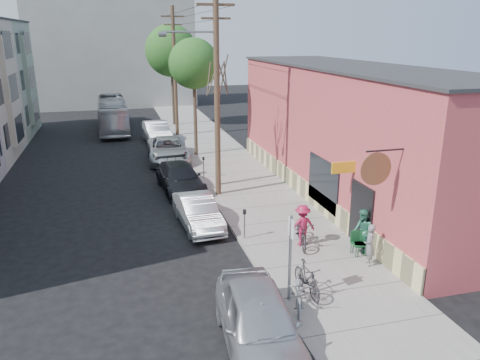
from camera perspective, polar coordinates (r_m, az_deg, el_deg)
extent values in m
plane|color=black|center=(18.10, -5.83, -9.15)|extent=(120.00, 120.00, 0.00)
cube|color=gray|center=(28.96, -1.16, 1.37)|extent=(4.50, 58.00, 0.15)
cube|color=#B8444A|center=(24.42, 13.24, 5.56)|extent=(5.00, 20.00, 6.50)
cube|color=#2B2B2D|center=(23.99, 13.79, 13.29)|extent=(5.20, 20.20, 0.12)
cube|color=beige|center=(24.04, 7.49, -0.97)|extent=(0.10, 20.00, 1.10)
cube|color=black|center=(18.73, 14.55, -4.35)|extent=(0.10, 1.60, 2.60)
cube|color=black|center=(21.55, 10.10, -0.34)|extent=(0.08, 3.00, 2.20)
cylinder|color=brown|center=(15.68, 16.23, 1.30)|extent=(1.10, 0.06, 1.10)
cube|color=gold|center=(18.61, 12.51, 1.51)|extent=(1.00, 0.08, 0.45)
cube|color=#B6AC94|center=(34.87, -26.70, 9.71)|extent=(1.10, 3.20, 7.00)
cube|color=gray|center=(42.71, -24.73, 11.04)|extent=(1.10, 3.20, 7.00)
cube|color=#9A9995|center=(58.06, -15.20, 14.76)|extent=(18.00, 8.00, 12.00)
cube|color=slate|center=(14.43, 6.12, -9.52)|extent=(0.07, 0.07, 2.80)
cube|color=silver|center=(14.01, 6.25, -5.87)|extent=(0.02, 0.45, 0.60)
cylinder|color=slate|center=(18.84, 0.55, -5.60)|extent=(0.06, 0.06, 1.10)
cylinder|color=black|center=(18.62, 0.56, -3.90)|extent=(0.14, 0.14, 0.18)
cylinder|color=slate|center=(26.81, -4.45, 1.39)|extent=(0.06, 0.06, 1.10)
cylinder|color=black|center=(26.65, -4.48, 2.63)|extent=(0.14, 0.14, 0.18)
cylinder|color=#503A28|center=(23.12, -2.82, 10.13)|extent=(0.28, 0.28, 10.00)
cube|color=#503A28|center=(22.98, -2.98, 20.58)|extent=(1.80, 0.12, 0.12)
cube|color=#503A28|center=(22.95, -2.96, 19.08)|extent=(1.40, 0.10, 0.10)
cylinder|color=slate|center=(22.54, -9.44, 17.14)|extent=(0.35, 0.24, 0.24)
cylinder|color=#503A28|center=(38.27, -7.94, 12.85)|extent=(0.28, 0.28, 10.00)
cube|color=#503A28|center=(38.18, -8.21, 19.14)|extent=(1.80, 0.12, 0.12)
cube|color=#503A28|center=(38.16, -8.17, 18.24)|extent=(1.40, 0.10, 0.10)
cylinder|color=#44392C|center=(25.07, -2.71, 5.14)|extent=(0.24, 0.24, 5.20)
cylinder|color=#44392C|center=(31.79, -5.49, 8.16)|extent=(0.24, 0.24, 5.72)
sphere|color=#2B6222|center=(31.44, -5.66, 13.95)|extent=(3.28, 3.28, 3.28)
cylinder|color=#44392C|center=(43.12, -8.20, 10.75)|extent=(0.24, 0.24, 6.14)
sphere|color=#2B6222|center=(42.87, -8.40, 15.34)|extent=(4.53, 4.53, 4.53)
imported|color=slate|center=(17.30, 15.51, -7.64)|extent=(0.57, 0.67, 1.55)
imported|color=#30795D|center=(18.22, 14.70, -6.03)|extent=(0.81, 0.94, 1.69)
imported|color=#A1173D|center=(18.34, 7.59, -5.48)|extent=(1.09, 0.66, 1.66)
imported|color=black|center=(18.45, 7.56, -6.30)|extent=(1.20, 2.18, 1.08)
imported|color=black|center=(15.21, 8.16, -11.82)|extent=(0.61, 1.79, 1.06)
imported|color=slate|center=(14.55, 7.21, -13.38)|extent=(1.27, 2.01, 1.00)
imported|color=#ADAFB5|center=(12.82, 2.39, -16.95)|extent=(2.37, 5.01, 1.66)
imported|color=silver|center=(20.39, -5.16, -3.91)|extent=(1.75, 4.21, 1.36)
imported|color=black|center=(25.08, -7.30, 0.22)|extent=(2.37, 5.09, 1.44)
imported|color=#A3A7AB|center=(31.17, -8.75, 3.66)|extent=(2.84, 5.72, 1.56)
imported|color=#B4BABD|center=(36.75, -10.13, 5.73)|extent=(2.11, 5.05, 1.62)
imported|color=silver|center=(42.37, -15.26, 7.71)|extent=(2.45, 10.00, 2.78)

